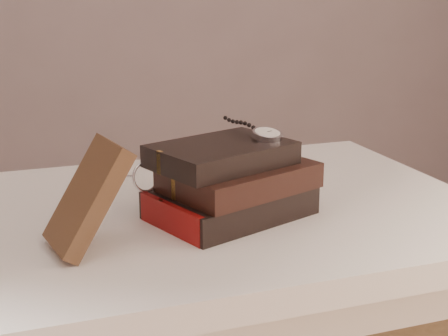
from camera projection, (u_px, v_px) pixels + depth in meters
name	position (u px, v px, depth m)	size (l,w,h in m)	color
table	(162.00, 266.00, 1.02)	(1.00, 0.60, 0.75)	white
book_stack	(231.00, 182.00, 0.96)	(0.26, 0.22, 0.11)	black
journal	(88.00, 197.00, 0.84)	(0.02, 0.10, 0.15)	#3A2416
pocket_watch	(265.00, 133.00, 0.97)	(0.06, 0.15, 0.02)	silver
eyeglasses	(157.00, 174.00, 0.96)	(0.12, 0.13, 0.04)	silver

